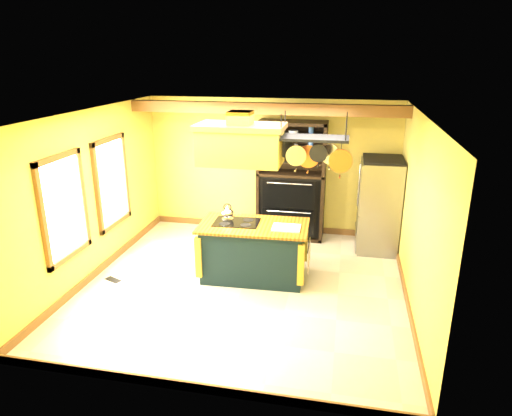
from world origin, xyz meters
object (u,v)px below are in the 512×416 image
(range_hood, at_px, (241,142))
(hutch, at_px, (291,193))
(kitchen_island, at_px, (254,250))
(refrigerator, at_px, (379,207))
(pot_rack, at_px, (314,147))

(range_hood, distance_m, hutch, 2.42)
(kitchen_island, height_order, refrigerator, refrigerator)
(range_hood, xyz_separation_m, pot_rack, (1.11, 0.00, -0.02))
(kitchen_island, height_order, pot_rack, pot_rack)
(kitchen_island, bearing_deg, refrigerator, 36.08)
(kitchen_island, distance_m, hutch, 2.01)
(hutch, bearing_deg, kitchen_island, -100.50)
(range_hood, bearing_deg, hutch, 73.96)
(kitchen_island, xyz_separation_m, refrigerator, (2.02, 1.58, 0.36))
(kitchen_island, distance_m, refrigerator, 2.60)
(range_hood, xyz_separation_m, refrigerator, (2.22, 1.59, -1.41))
(refrigerator, bearing_deg, hutch, 168.17)
(kitchen_island, relative_size, range_hood, 1.33)
(pot_rack, distance_m, hutch, 2.41)
(range_hood, relative_size, refrigerator, 0.78)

